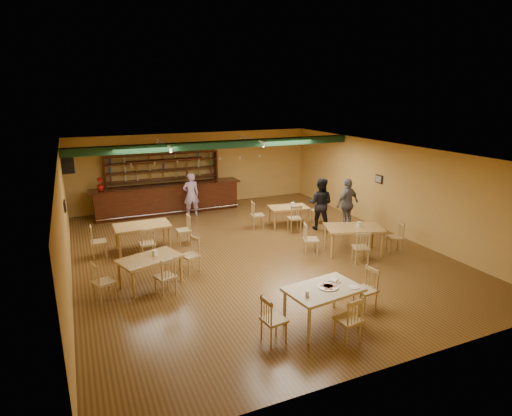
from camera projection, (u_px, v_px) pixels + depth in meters
name	position (u px, v px, depth m)	size (l,w,h in m)	color
floor	(253.00, 251.00, 12.59)	(12.00, 12.00, 0.00)	#533617
ceiling_beam	(220.00, 145.00, 14.29)	(10.00, 0.30, 0.25)	black
track_rail_left	(163.00, 143.00, 14.10)	(0.05, 2.50, 0.05)	silver
track_rail_right	(251.00, 139.00, 15.35)	(0.05, 2.50, 0.05)	silver
ac_unit	(68.00, 163.00, 13.80)	(0.34, 0.70, 0.48)	silver
picture_left	(65.00, 206.00, 11.09)	(0.04, 0.34, 0.28)	black
picture_right	(379.00, 179.00, 14.51)	(0.04, 0.34, 0.28)	black
bar_counter	(168.00, 199.00, 16.44)	(5.77, 0.85, 1.13)	black
back_bar_hutch	(164.00, 181.00, 16.84)	(4.46, 0.40, 2.28)	black
poinsettia	(100.00, 184.00, 15.28)	(0.26, 0.26, 0.47)	#AD1510
dining_table_a	(143.00, 237.00, 12.59)	(1.60, 0.96, 0.80)	olive
dining_table_b	(288.00, 216.00, 14.96)	(1.36, 0.82, 0.68)	olive
dining_table_c	(150.00, 271.00, 10.32)	(1.45, 0.87, 0.72)	olive
dining_table_d	(353.00, 240.00, 12.36)	(1.62, 0.97, 0.81)	olive
near_table	(323.00, 306.00, 8.56)	(1.49, 0.96, 0.80)	#CCBB89
pizza_tray	(328.00, 287.00, 8.50)	(0.40, 0.40, 0.01)	silver
parmesan_shaker	(307.00, 293.00, 8.12)	(0.07, 0.07, 0.11)	#EAE5C6
napkin_stack	(333.00, 280.00, 8.79)	(0.20, 0.15, 0.03)	white
pizza_server	(333.00, 284.00, 8.60)	(0.32, 0.09, 0.00)	silver
side_plate	(354.00, 287.00, 8.50)	(0.22, 0.22, 0.01)	white
patron_bar	(191.00, 195.00, 15.92)	(0.62, 0.40, 1.69)	purple
patron_right_a	(320.00, 204.00, 14.42)	(0.87, 0.68, 1.80)	black
patron_right_b	(347.00, 204.00, 14.46)	(1.04, 0.43, 1.77)	slate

